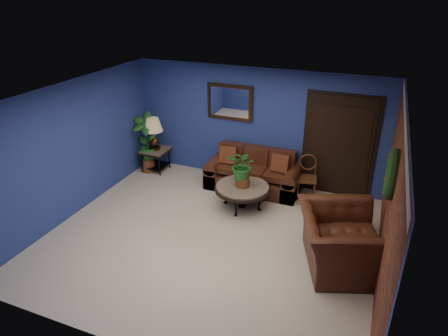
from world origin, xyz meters
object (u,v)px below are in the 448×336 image
at_px(end_table, 155,154).
at_px(coffee_table, 242,189).
at_px(side_chair, 307,174).
at_px(armchair, 340,241).
at_px(table_lamp, 153,130).
at_px(sofa, 254,175).

bearing_deg(end_table, coffee_table, -19.19).
relative_size(side_chair, armchair, 0.65).
height_order(end_table, side_chair, side_chair).
bearing_deg(armchair, table_lamp, 46.55).
bearing_deg(coffee_table, end_table, 160.81).
xyz_separation_m(table_lamp, side_chair, (3.53, 0.07, -0.49)).
xyz_separation_m(coffee_table, side_chair, (1.08, 0.92, 0.10)).
relative_size(table_lamp, armchair, 0.52).
bearing_deg(sofa, side_chair, 2.11).
xyz_separation_m(end_table, side_chair, (3.53, 0.07, 0.10)).
distance_m(table_lamp, side_chair, 3.57).
bearing_deg(coffee_table, sofa, 92.76).
bearing_deg(sofa, armchair, -44.64).
bearing_deg(table_lamp, armchair, -24.03).
relative_size(end_table, armchair, 0.42).
xyz_separation_m(sofa, table_lamp, (-2.42, -0.02, 0.71)).
relative_size(sofa, coffee_table, 1.81).
xyz_separation_m(side_chair, armchair, (0.92, -2.05, -0.06)).
xyz_separation_m(table_lamp, armchair, (4.45, -1.98, -0.55)).
distance_m(end_table, side_chair, 3.54).
bearing_deg(armchair, side_chair, 4.65).
relative_size(coffee_table, table_lamp, 1.51).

